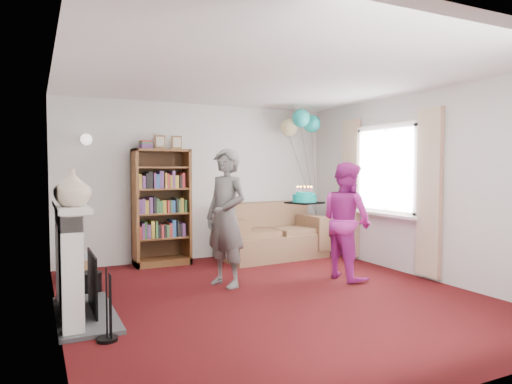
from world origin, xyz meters
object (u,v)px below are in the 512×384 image
sofa (270,237)px  birthday_cake (304,198)px  bookcase (161,208)px  person_striped (226,218)px  person_magenta (346,221)px

sofa → birthday_cake: (-0.40, -1.68, 0.75)m
bookcase → person_striped: 1.67m
person_magenta → birthday_cake: person_magenta is taller
sofa → bookcase: bearing=168.5°
person_striped → person_magenta: (1.59, -0.35, -0.08)m
person_magenta → bookcase: bearing=41.3°
person_striped → person_magenta: size_ratio=1.11×
bookcase → birthday_cake: 2.36m
sofa → person_magenta: (0.23, -1.74, 0.44)m
bookcase → sofa: (1.77, -0.23, -0.53)m
person_striped → birthday_cake: (0.96, -0.29, 0.23)m
bookcase → birthday_cake: size_ratio=5.31×
sofa → person_striped: person_striped is taller
bookcase → person_striped: bearing=-75.9°
bookcase → person_magenta: 2.80m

